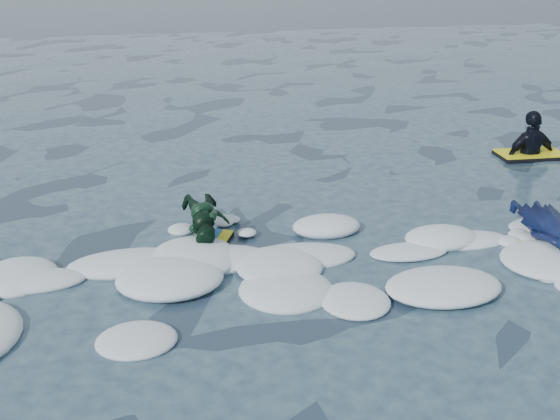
# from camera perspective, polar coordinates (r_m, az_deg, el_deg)

# --- Properties ---
(ground) EXTENTS (120.00, 120.00, 0.00)m
(ground) POSITION_cam_1_polar(r_m,az_deg,el_deg) (6.58, 5.40, -9.14)
(ground) COLOR #18243A
(ground) RESTS_ON ground
(foam_band) EXTENTS (12.00, 3.10, 0.30)m
(foam_band) POSITION_cam_1_polar(r_m,az_deg,el_deg) (7.45, 3.05, -5.22)
(foam_band) COLOR white
(foam_band) RESTS_ON ground
(prone_woman_unit) EXTENTS (0.78, 1.63, 0.41)m
(prone_woman_unit) POSITION_cam_1_polar(r_m,az_deg,el_deg) (8.49, 21.49, -1.76)
(prone_woman_unit) COLOR black
(prone_woman_unit) RESTS_ON ground
(prone_child_unit) EXTENTS (0.68, 1.21, 0.44)m
(prone_child_unit) POSITION_cam_1_polar(r_m,az_deg,el_deg) (8.21, -6.01, -0.98)
(prone_child_unit) COLOR black
(prone_child_unit) RESTS_ON ground
(waiting_rider_unit) EXTENTS (1.11, 0.65, 1.61)m
(waiting_rider_unit) POSITION_cam_1_polar(r_m,az_deg,el_deg) (12.06, 19.61, 3.90)
(waiting_rider_unit) COLOR black
(waiting_rider_unit) RESTS_ON ground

